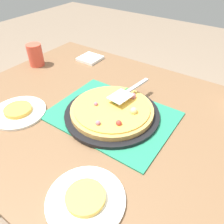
% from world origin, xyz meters
% --- Properties ---
extents(ground_plane, '(8.00, 8.00, 0.00)m').
position_xyz_m(ground_plane, '(0.00, 0.00, 0.00)').
color(ground_plane, '#84705B').
extents(dining_table, '(1.40, 1.00, 0.75)m').
position_xyz_m(dining_table, '(0.00, 0.00, 0.64)').
color(dining_table, brown).
rests_on(dining_table, ground_plane).
extents(placemat, '(0.48, 0.36, 0.01)m').
position_xyz_m(placemat, '(0.00, 0.00, 0.75)').
color(placemat, '#237F5B').
rests_on(placemat, dining_table).
extents(pizza_pan, '(0.38, 0.38, 0.01)m').
position_xyz_m(pizza_pan, '(0.00, 0.00, 0.76)').
color(pizza_pan, black).
rests_on(pizza_pan, placemat).
extents(pizza, '(0.33, 0.33, 0.05)m').
position_xyz_m(pizza, '(0.00, 0.00, 0.78)').
color(pizza, tan).
rests_on(pizza, pizza_pan).
extents(plate_near_left, '(0.22, 0.22, 0.01)m').
position_xyz_m(plate_near_left, '(0.15, -0.34, 0.76)').
color(plate_near_left, white).
rests_on(plate_near_left, dining_table).
extents(plate_far_right, '(0.22, 0.22, 0.01)m').
position_xyz_m(plate_far_right, '(-0.33, -0.20, 0.76)').
color(plate_far_right, white).
rests_on(plate_far_right, dining_table).
extents(served_slice_left, '(0.11, 0.11, 0.02)m').
position_xyz_m(served_slice_left, '(0.15, -0.34, 0.77)').
color(served_slice_left, '#EAB747').
rests_on(served_slice_left, plate_near_left).
extents(served_slice_right, '(0.11, 0.11, 0.02)m').
position_xyz_m(served_slice_right, '(-0.33, -0.20, 0.77)').
color(served_slice_right, gold).
rests_on(served_slice_right, plate_far_right).
extents(cup_far, '(0.08, 0.08, 0.12)m').
position_xyz_m(cup_far, '(-0.61, 0.13, 0.81)').
color(cup_far, '#E04C38').
rests_on(cup_far, dining_table).
extents(pizza_server, '(0.08, 0.23, 0.01)m').
position_xyz_m(pizza_server, '(0.01, 0.10, 0.82)').
color(pizza_server, silver).
rests_on(pizza_server, pizza).
extents(napkin_stack, '(0.12, 0.12, 0.02)m').
position_xyz_m(napkin_stack, '(-0.40, 0.36, 0.76)').
color(napkin_stack, white).
rests_on(napkin_stack, dining_table).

